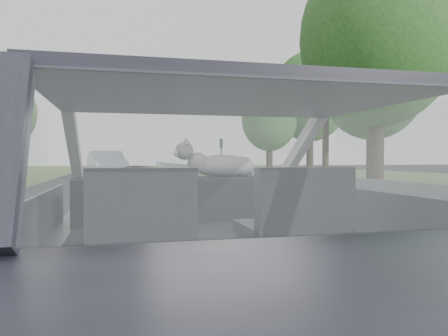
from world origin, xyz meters
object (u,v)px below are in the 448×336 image
highway_sign (221,158)px  utility_pole (326,85)px  cat (223,164)px  subject_car (210,231)px  other_car (106,165)px

highway_sign → utility_pole: utility_pole is taller
cat → utility_pole: bearing=57.8°
subject_car → cat: 0.78m
subject_car → highway_sign: bearing=76.5°
subject_car → other_car: size_ratio=0.83×
subject_car → utility_pole: size_ratio=0.47×
highway_sign → other_car: bearing=-150.4°
subject_car → cat: (0.23, 0.65, 0.37)m
highway_sign → cat: bearing=-79.6°
subject_car → other_car: (-1.13, 22.60, 0.06)m
utility_pole → other_car: bearing=138.7°
other_car → cat: bearing=-96.2°
subject_car → utility_pole: bearing=61.0°
cat → highway_sign: bearing=73.9°
subject_car → other_car: bearing=92.9°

